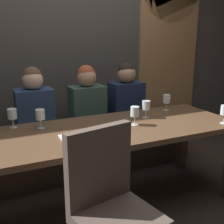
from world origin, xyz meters
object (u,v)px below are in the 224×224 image
at_px(dining_table, 113,137).
at_px(wine_glass_far_right, 12,115).
at_px(chair_near_side, 110,200).
at_px(wine_glass_end_right, 146,106).
at_px(diner_far_end, 126,98).
at_px(wine_glass_center_back, 40,115).
at_px(wine_glass_near_right, 135,112).
at_px(wine_glass_end_left, 167,100).
at_px(dessert_plate, 74,136).
at_px(diner_redhead, 35,107).
at_px(espresso_cup, 104,138).
at_px(banquette_bench, 87,153).
at_px(diner_bearded, 87,103).
at_px(fork_on_table, 90,134).

relative_size(dining_table, wine_glass_far_right, 13.41).
relative_size(chair_near_side, wine_glass_end_right, 5.98).
bearing_deg(diner_far_end, wine_glass_center_back, -155.92).
xyz_separation_m(wine_glass_near_right, wine_glass_center_back, (-0.76, 0.24, -0.00)).
height_order(dining_table, wine_glass_near_right, wine_glass_near_right).
bearing_deg(wine_glass_end_right, wine_glass_end_left, 24.03).
distance_m(diner_far_end, dessert_plate, 1.17).
bearing_deg(wine_glass_end_right, diner_redhead, 147.47).
bearing_deg(dining_table, diner_far_end, 55.02).
height_order(dining_table, espresso_cup, espresso_cup).
distance_m(diner_far_end, wine_glass_near_right, 0.76).
xyz_separation_m(wine_glass_near_right, espresso_cup, (-0.40, -0.26, -0.09)).
height_order(dining_table, wine_glass_end_right, wine_glass_end_right).
distance_m(banquette_bench, espresso_cup, 1.13).
xyz_separation_m(diner_bearded, diner_far_end, (0.47, 0.00, 0.00)).
relative_size(diner_far_end, wine_glass_far_right, 4.62).
bearing_deg(diner_bearded, banquette_bench, 128.18).
relative_size(chair_near_side, wine_glass_center_back, 5.98).
xyz_separation_m(diner_far_end, dessert_plate, (-0.86, -0.80, -0.05)).
distance_m(diner_redhead, wine_glass_end_left, 1.34).
bearing_deg(wine_glass_end_left, dessert_plate, -160.63).
height_order(wine_glass_center_back, fork_on_table, wine_glass_center_back).
bearing_deg(wine_glass_end_left, diner_bearded, 150.94).
relative_size(banquette_bench, diner_far_end, 3.30).
distance_m(chair_near_side, diner_far_end, 1.65).
distance_m(wine_glass_end_left, espresso_cup, 1.10).
bearing_deg(wine_glass_near_right, banquette_bench, 105.35).
height_order(espresso_cup, dessert_plate, espresso_cup).
bearing_deg(wine_glass_end_left, espresso_cup, -149.37).
bearing_deg(dessert_plate, diner_far_end, 42.93).
height_order(diner_far_end, dessert_plate, diner_far_end).
bearing_deg(wine_glass_far_right, banquette_bench, 25.29).
height_order(wine_glass_center_back, espresso_cup, wine_glass_center_back).
bearing_deg(chair_near_side, diner_far_end, 59.49).
distance_m(wine_glass_near_right, wine_glass_end_left, 0.62).
xyz_separation_m(diner_far_end, wine_glass_end_left, (0.26, -0.40, 0.05)).
bearing_deg(fork_on_table, diner_far_end, 69.64).
bearing_deg(wine_glass_end_left, fork_on_table, -159.40).
bearing_deg(espresso_cup, banquette_bench, 78.27).
bearing_deg(wine_glass_far_right, diner_bearded, 23.85).
height_order(dining_table, wine_glass_center_back, wine_glass_center_back).
xyz_separation_m(dining_table, wine_glass_end_right, (0.40, 0.13, 0.20)).
bearing_deg(dessert_plate, dining_table, 16.54).
height_order(diner_far_end, wine_glass_end_right, diner_far_end).
distance_m(dining_table, wine_glass_end_left, 0.81).
bearing_deg(wine_glass_end_left, wine_glass_center_back, -177.39).
height_order(banquette_bench, dessert_plate, dessert_plate).
height_order(wine_glass_end_left, fork_on_table, wine_glass_end_left).
height_order(diner_far_end, wine_glass_end_left, diner_far_end).
xyz_separation_m(dining_table, diner_far_end, (0.48, 0.68, 0.16)).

